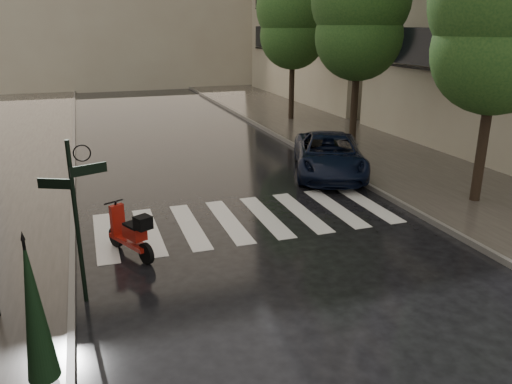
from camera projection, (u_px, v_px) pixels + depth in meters
sidewalk_far at (367, 147)px, 20.99m from camera, size 5.50×60.00×0.12m
curb_near at (74, 172)px, 17.38m from camera, size 0.12×60.00×0.16m
curb_far at (307, 152)px, 20.13m from camera, size 0.12×60.00×0.16m
crosswalk at (247, 219)px, 13.39m from camera, size 7.85×3.20×0.01m
signpost at (76, 210)px, 8.83m from camera, size 1.17×0.29×3.10m
tree_near at (502, 10)px, 12.84m from camera, size 3.80×3.80×7.99m
tree_mid at (360, 7)px, 19.00m from camera, size 3.80×3.80×8.34m
tree_far at (293, 14)px, 25.38m from camera, size 3.80×3.80×8.16m
scooter at (131, 234)px, 11.09m from camera, size 0.95×1.61×1.15m
parked_car at (329, 154)px, 17.28m from camera, size 3.91×5.40×1.37m
parasol_back at (34, 311)px, 6.57m from camera, size 0.43×0.43×2.32m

